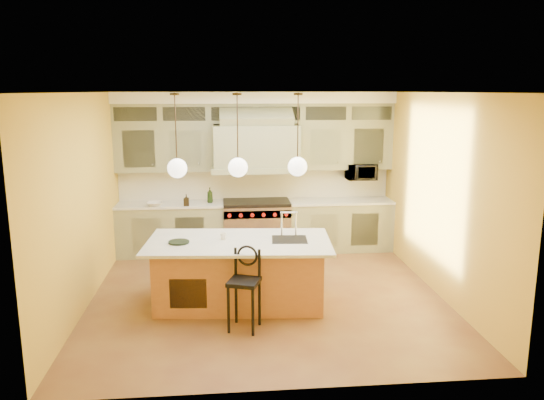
{
  "coord_description": "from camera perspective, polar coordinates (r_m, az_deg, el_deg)",
  "views": [
    {
      "loc": [
        -0.61,
        -7.25,
        2.93
      ],
      "look_at": [
        0.15,
        0.7,
        1.27
      ],
      "focal_mm": 35.0,
      "sensor_mm": 36.0,
      "label": 1
    }
  ],
  "objects": [
    {
      "name": "floor",
      "position": [
        7.84,
        -0.58,
        -10.19
      ],
      "size": [
        5.0,
        5.0,
        0.0
      ],
      "primitive_type": "plane",
      "color": "brown",
      "rests_on": "ground"
    },
    {
      "name": "range",
      "position": [
        9.73,
        -1.66,
        -2.82
      ],
      "size": [
        1.2,
        0.74,
        0.96
      ],
      "color": "silver",
      "rests_on": "floor"
    },
    {
      "name": "wall_left",
      "position": [
        7.64,
        -19.64,
        -0.12
      ],
      "size": [
        0.0,
        5.0,
        5.0
      ],
      "primitive_type": "plane",
      "rotation": [
        1.57,
        0.0,
        1.57
      ],
      "color": "gold",
      "rests_on": "ground"
    },
    {
      "name": "fruit_bowl",
      "position": [
        9.5,
        -12.48,
        -0.42
      ],
      "size": [
        0.3,
        0.3,
        0.07
      ],
      "primitive_type": "imported",
      "rotation": [
        0.0,
        0.0,
        0.06
      ],
      "color": "silver",
      "rests_on": "back_cabinetry"
    },
    {
      "name": "pendant_center",
      "position": [
        7.07,
        -3.68,
        3.75
      ],
      "size": [
        0.26,
        0.26,
        1.11
      ],
      "color": "#2D2319",
      "rests_on": "ceiling"
    },
    {
      "name": "microwave",
      "position": [
        9.95,
        9.56,
        3.02
      ],
      "size": [
        0.54,
        0.37,
        0.3
      ],
      "primitive_type": "imported",
      "color": "black",
      "rests_on": "back_cabinetry"
    },
    {
      "name": "wall_back",
      "position": [
        9.88,
        -1.83,
        3.12
      ],
      "size": [
        5.0,
        0.0,
        5.0
      ],
      "primitive_type": "plane",
      "rotation": [
        1.57,
        0.0,
        0.0
      ],
      "color": "gold",
      "rests_on": "ground"
    },
    {
      "name": "pendant_left",
      "position": [
        7.09,
        -10.17,
        3.61
      ],
      "size": [
        0.26,
        0.26,
        1.11
      ],
      "color": "#2D2319",
      "rests_on": "ceiling"
    },
    {
      "name": "counter_stool",
      "position": [
        6.63,
        -2.96,
        -8.96
      ],
      "size": [
        0.46,
        0.46,
        1.04
      ],
      "rotation": [
        0.0,
        0.0,
        -0.33
      ],
      "color": "black",
      "rests_on": "floor"
    },
    {
      "name": "wall_right",
      "position": [
        8.03,
        17.47,
        0.57
      ],
      "size": [
        0.0,
        5.0,
        5.0
      ],
      "primitive_type": "plane",
      "rotation": [
        1.57,
        0.0,
        -1.57
      ],
      "color": "gold",
      "rests_on": "ground"
    },
    {
      "name": "wall_front",
      "position": [
        5.01,
        1.81,
        -5.42
      ],
      "size": [
        5.0,
        0.0,
        5.0
      ],
      "primitive_type": "plane",
      "rotation": [
        -1.57,
        0.0,
        0.0
      ],
      "color": "gold",
      "rests_on": "ground"
    },
    {
      "name": "kitchen_island",
      "position": [
        7.42,
        -3.49,
        -7.63
      ],
      "size": [
        2.58,
        1.51,
        1.35
      ],
      "rotation": [
        0.0,
        0.0,
        -0.08
      ],
      "color": "#AE683D",
      "rests_on": "floor"
    },
    {
      "name": "pendant_right",
      "position": [
        7.14,
        2.76,
        3.84
      ],
      "size": [
        0.26,
        0.26,
        1.11
      ],
      "color": "#2D2319",
      "rests_on": "ceiling"
    },
    {
      "name": "ceiling",
      "position": [
        7.28,
        -0.63,
        11.51
      ],
      "size": [
        5.0,
        5.0,
        0.0
      ],
      "primitive_type": "plane",
      "rotation": [
        3.14,
        0.0,
        0.0
      ],
      "color": "white",
      "rests_on": "wall_back"
    },
    {
      "name": "oil_bottle_b",
      "position": [
        9.39,
        -9.2,
        -0.01
      ],
      "size": [
        0.1,
        0.1,
        0.21
      ],
      "primitive_type": "imported",
      "rotation": [
        0.0,
        0.0,
        -0.03
      ],
      "color": "black",
      "rests_on": "back_cabinetry"
    },
    {
      "name": "cup",
      "position": [
        7.32,
        -5.26,
        -3.89
      ],
      "size": [
        0.1,
        0.1,
        0.09
      ],
      "primitive_type": "imported",
      "rotation": [
        0.0,
        0.0,
        -0.11
      ],
      "color": "white",
      "rests_on": "kitchen_island"
    },
    {
      "name": "oil_bottle_a",
      "position": [
        9.59,
        -6.7,
        0.52
      ],
      "size": [
        0.12,
        0.12,
        0.28
      ],
      "primitive_type": "imported",
      "rotation": [
        0.0,
        0.0,
        0.14
      ],
      "color": "black",
      "rests_on": "back_cabinetry"
    },
    {
      "name": "back_cabinetry",
      "position": [
        9.62,
        -1.73,
        2.76
      ],
      "size": [
        5.0,
        0.77,
        2.9
      ],
      "color": "gray",
      "rests_on": "floor"
    }
  ]
}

